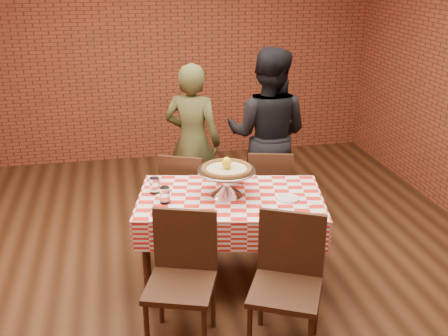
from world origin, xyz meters
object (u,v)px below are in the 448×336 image
(chair_far_left, at_px, (187,195))
(chair_near_left, at_px, (180,285))
(pizza, at_px, (227,169))
(water_glass_right, at_px, (155,185))
(table, at_px, (230,240))
(diner_olive, at_px, (193,142))
(chair_near_right, at_px, (285,289))
(condiment_caddy, at_px, (239,175))
(chair_far_right, at_px, (269,191))
(pizza_stand, at_px, (227,183))
(water_glass_left, at_px, (165,195))
(diner_black, at_px, (267,135))

(chair_far_left, bearing_deg, chair_near_left, 103.96)
(pizza, distance_m, water_glass_right, 0.59)
(table, bearing_deg, diner_olive, 94.47)
(chair_near_right, bearing_deg, chair_near_left, -169.80)
(table, distance_m, pizza, 0.60)
(pizza, xyz_separation_m, diner_olive, (-0.08, 1.25, -0.19))
(diner_olive, bearing_deg, table, 121.10)
(water_glass_right, relative_size, chair_near_right, 0.14)
(condiment_caddy, distance_m, chair_far_right, 0.74)
(pizza_stand, relative_size, water_glass_left, 3.66)
(condiment_caddy, height_order, diner_olive, diner_olive)
(water_glass_right, xyz_separation_m, chair_near_right, (0.75, -1.06, -0.36))
(pizza, height_order, diner_olive, diner_olive)
(pizza, height_order, condiment_caddy, pizza)
(pizza, bearing_deg, condiment_caddy, 55.48)
(table, bearing_deg, water_glass_right, 161.59)
(water_glass_right, height_order, chair_near_left, chair_near_left)
(pizza_stand, height_order, chair_far_right, pizza_stand)
(pizza, bearing_deg, chair_far_left, 105.90)
(pizza_stand, relative_size, chair_near_left, 0.50)
(pizza, distance_m, diner_black, 1.26)
(diner_olive, xyz_separation_m, diner_black, (0.72, -0.17, 0.08))
(water_glass_right, bearing_deg, diner_black, 38.07)
(pizza_stand, relative_size, water_glass_right, 3.66)
(chair_near_right, relative_size, chair_far_right, 1.06)
(chair_far_left, height_order, chair_far_right, chair_far_left)
(pizza_stand, relative_size, chair_near_right, 0.50)
(pizza, height_order, water_glass_right, pizza)
(condiment_caddy, xyz_separation_m, diner_black, (0.49, 0.86, 0.03))
(chair_far_right, bearing_deg, water_glass_left, 49.95)
(diner_olive, bearing_deg, chair_near_left, 105.51)
(diner_black, bearing_deg, chair_near_left, 86.30)
(table, xyz_separation_m, chair_near_right, (0.18, -0.87, 0.09))
(table, distance_m, pizza_stand, 0.49)
(water_glass_right, relative_size, diner_olive, 0.08)
(table, bearing_deg, condiment_caddy, 63.93)
(condiment_caddy, xyz_separation_m, chair_far_left, (-0.36, 0.55, -0.39))
(pizza_stand, xyz_separation_m, chair_far_right, (0.55, 0.68, -0.42))
(chair_near_right, relative_size, diner_black, 0.54)
(pizza, xyz_separation_m, chair_far_right, (0.55, 0.68, -0.53))
(water_glass_right, distance_m, chair_far_right, 1.28)
(chair_near_left, bearing_deg, table, 73.34)
(condiment_caddy, height_order, chair_far_right, condiment_caddy)
(table, height_order, diner_black, diner_black)
(chair_near_left, xyz_separation_m, chair_far_left, (0.25, 1.48, -0.02))
(pizza, relative_size, chair_near_left, 0.43)
(pizza_stand, height_order, chair_near_right, pizza_stand)
(table, distance_m, chair_far_left, 0.84)
(table, distance_m, chair_far_right, 0.90)
(chair_near_right, xyz_separation_m, chair_far_right, (0.35, 1.60, -0.03))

